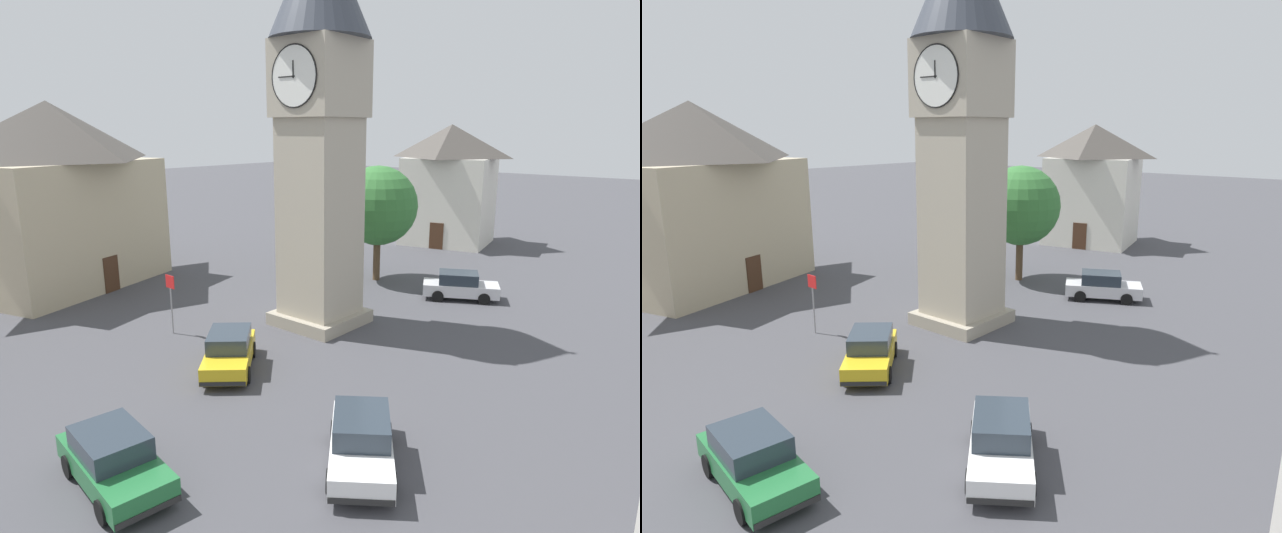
# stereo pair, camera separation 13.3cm
# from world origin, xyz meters

# --- Properties ---
(ground_plane) EXTENTS (200.00, 200.00, 0.00)m
(ground_plane) POSITION_xyz_m (0.00, 0.00, 0.00)
(ground_plane) COLOR #424247
(clock_tower) EXTENTS (4.53, 4.53, 18.34)m
(clock_tower) POSITION_xyz_m (0.00, 0.00, 10.66)
(clock_tower) COLOR gray
(clock_tower) RESTS_ON ground
(car_blue_kerb) EXTENTS (4.03, 4.19, 1.53)m
(car_blue_kerb) POSITION_xyz_m (-0.74, 6.41, 0.76)
(car_blue_kerb) COLOR gold
(car_blue_kerb) RESTS_ON ground
(car_silver_kerb) EXTENTS (3.80, 4.33, 1.53)m
(car_silver_kerb) POSITION_xyz_m (-8.49, 8.24, 0.76)
(car_silver_kerb) COLOR white
(car_silver_kerb) RESTS_ON ground
(car_red_corner) EXTENTS (4.44, 3.43, 1.53)m
(car_red_corner) POSITION_xyz_m (-3.44, -8.06, 0.76)
(car_red_corner) COLOR silver
(car_red_corner) RESTS_ON ground
(car_white_side) EXTENTS (4.33, 2.26, 1.53)m
(car_white_side) POSITION_xyz_m (-4.02, 13.20, 0.76)
(car_white_side) COLOR #236B38
(car_white_side) RESTS_ON ground
(pedestrian) EXTENTS (0.26, 0.56, 1.69)m
(pedestrian) POSITION_xyz_m (9.15, -7.65, 1.01)
(pedestrian) COLOR black
(pedestrian) RESTS_ON ground
(tree) EXTENTS (4.87, 4.87, 7.14)m
(tree) POSITION_xyz_m (2.46, -8.41, 4.69)
(tree) COLOR brown
(tree) RESTS_ON ground
(building_shop_left) EXTENTS (10.76, 13.08, 10.85)m
(building_shop_left) POSITION_xyz_m (16.40, 4.82, 5.54)
(building_shop_left) COLOR tan
(building_shop_left) RESTS_ON ground
(building_hall_far) EXTENTS (8.11, 7.45, 9.66)m
(building_hall_far) POSITION_xyz_m (4.66, -21.92, 4.92)
(building_hall_far) COLOR silver
(building_hall_far) RESTS_ON ground
(road_sign) EXTENTS (0.60, 0.07, 2.80)m
(road_sign) POSITION_xyz_m (4.29, 5.54, 1.90)
(road_sign) COLOR gray
(road_sign) RESTS_ON ground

